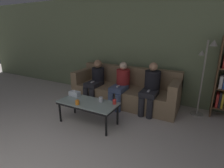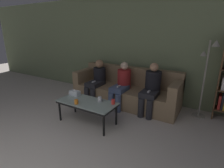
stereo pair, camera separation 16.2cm
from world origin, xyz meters
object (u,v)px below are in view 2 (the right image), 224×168
object	(u,v)px
couch	(126,90)
standing_lamp	(206,72)
coffee_table	(87,104)
seated_person_mid_left	(122,84)
seated_person_mid_right	(151,87)
seated_person_left_end	(97,79)
tissue_box	(75,93)
cup_near_right	(113,102)
cup_far_center	(100,99)
cup_near_left	(76,102)

from	to	relation	value
couch	standing_lamp	bearing A→B (deg)	4.51
coffee_table	couch	bearing A→B (deg)	81.34
seated_person_mid_left	seated_person_mid_right	bearing A→B (deg)	2.04
coffee_table	seated_person_left_end	size ratio (longest dim) A/B	1.11
couch	coffee_table	size ratio (longest dim) A/B	2.24
couch	tissue_box	bearing A→B (deg)	-118.38
cup_near_right	standing_lamp	distance (m)	1.93
couch	cup_far_center	distance (m)	1.17
cup_near_right	seated_person_left_end	distance (m)	1.34
couch	cup_far_center	world-z (taller)	couch
seated_person_mid_right	couch	bearing A→B (deg)	163.59
tissue_box	seated_person_mid_right	distance (m)	1.63
seated_person_left_end	coffee_table	bearing A→B (deg)	-64.10
tissue_box	seated_person_mid_left	bearing A→B (deg)	55.88
cup_near_left	standing_lamp	world-z (taller)	standing_lamp
cup_far_center	seated_person_mid_right	xyz separation A→B (m)	(0.69, 0.95, 0.09)
cup_near_left	standing_lamp	distance (m)	2.58
couch	tissue_box	distance (m)	1.32
tissue_box	seated_person_left_end	world-z (taller)	seated_person_left_end
seated_person_left_end	seated_person_mid_right	bearing A→B (deg)	0.95
couch	seated_person_left_end	size ratio (longest dim) A/B	2.48
cup_near_left	tissue_box	xyz separation A→B (m)	(-0.33, 0.32, 0.01)
cup_far_center	seated_person_mid_left	xyz separation A→B (m)	(-0.02, 0.92, 0.06)
cup_near_left	cup_near_right	distance (m)	0.68
couch	cup_near_right	distance (m)	1.17
cup_near_left	standing_lamp	size ratio (longest dim) A/B	0.05
cup_near_left	cup_near_right	world-z (taller)	cup_near_right
cup_far_center	seated_person_mid_left	bearing A→B (deg)	91.09
standing_lamp	seated_person_left_end	world-z (taller)	standing_lamp
seated_person_mid_right	cup_near_right	bearing A→B (deg)	-114.17
tissue_box	seated_person_mid_left	size ratio (longest dim) A/B	0.21
coffee_table	tissue_box	size ratio (longest dim) A/B	5.23
couch	cup_near_left	bearing A→B (deg)	-101.36
seated_person_mid_right	cup_near_left	bearing A→B (deg)	-128.48
coffee_table	standing_lamp	size ratio (longest dim) A/B	0.73
cup_near_left	seated_person_mid_left	bearing A→B (deg)	76.56
seated_person_left_end	seated_person_mid_left	size ratio (longest dim) A/B	0.99
couch	cup_near_right	size ratio (longest dim) A/B	28.48
standing_lamp	seated_person_mid_left	xyz separation A→B (m)	(-1.68, -0.36, -0.41)
coffee_table	seated_person_mid_left	xyz separation A→B (m)	(0.20, 1.05, 0.15)
seated_person_mid_left	seated_person_left_end	bearing A→B (deg)	179.86
couch	seated_person_mid_left	size ratio (longest dim) A/B	2.46
tissue_box	cup_far_center	bearing A→B (deg)	-0.52
cup_near_left	seated_person_mid_left	xyz separation A→B (m)	(0.29, 1.23, 0.07)
cup_near_right	seated_person_mid_left	bearing A→B (deg)	108.33
tissue_box	seated_person_mid_right	world-z (taller)	seated_person_mid_right
cup_near_left	tissue_box	world-z (taller)	tissue_box
cup_near_left	seated_person_mid_right	distance (m)	1.61
cup_near_right	standing_lamp	bearing A→B (deg)	42.21
standing_lamp	seated_person_mid_right	distance (m)	1.10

